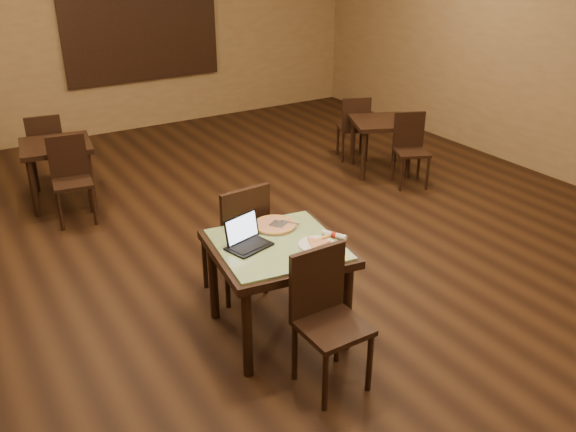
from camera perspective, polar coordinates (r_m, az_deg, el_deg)
ground at (r=5.49m, az=0.38°, el=-5.34°), size 10.00×10.00×0.00m
wall_back at (r=9.44m, az=-16.60°, el=16.37°), size 8.00×0.02×3.00m
mural at (r=9.54m, az=-13.58°, el=17.09°), size 2.34×0.05×1.64m
tiled_table at (r=4.40m, az=-1.01°, el=-3.76°), size 1.04×1.04×0.76m
chair_main_near at (r=4.02m, az=3.53°, el=-8.87°), size 0.42×0.42×0.96m
chair_main_far at (r=4.93m, az=-4.58°, el=-1.76°), size 0.46×0.46×1.00m
laptop at (r=4.32m, az=-3.98°, el=-2.06°), size 0.35×0.31×0.21m
plate at (r=4.32m, az=2.71°, el=-2.71°), size 0.26×0.26×0.01m
pizza_slice at (r=4.31m, az=2.72°, el=-2.53°), size 0.23×0.23×0.02m
pizza_pan at (r=4.59m, az=-1.27°, el=-0.97°), size 0.34×0.34×0.01m
pizza_whole at (r=4.58m, az=-1.27°, el=-0.82°), size 0.32×0.32×0.02m
spatula at (r=4.57m, az=-0.93°, el=-0.75°), size 0.24×0.29×0.01m
napkin_roll at (r=4.44m, az=4.35°, el=-1.78°), size 0.13×0.19×0.04m
other_table_a at (r=7.72m, az=8.71°, el=8.06°), size 0.93×0.93×0.66m
other_table_a_chair_near at (r=7.40m, az=11.37°, el=6.55°), size 0.49×0.49×0.86m
other_table_a_chair_far at (r=8.10m, az=6.21°, el=8.51°), size 0.49×0.49×0.86m
other_table_b at (r=7.16m, az=-20.82°, el=5.49°), size 0.84×0.84×0.69m
other_table_b_chair_near at (r=6.70m, az=-19.66°, el=3.73°), size 0.44×0.44×0.89m
other_table_b_chair_far at (r=7.67m, az=-21.67°, el=6.05°), size 0.44×0.44×0.89m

